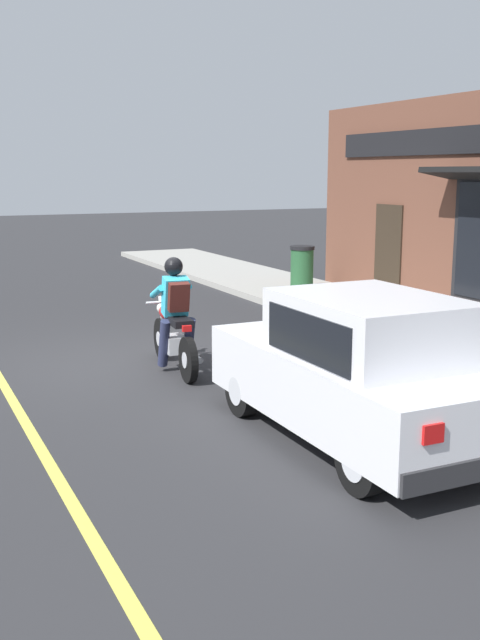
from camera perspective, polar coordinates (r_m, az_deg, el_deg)
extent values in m
plane|color=#2B2B2D|center=(11.19, -8.71, -3.28)|extent=(80.00, 80.00, 0.00)
cube|color=#9E9B93|center=(16.05, 6.71, 1.44)|extent=(2.60, 22.00, 0.14)
cube|color=#2D2319|center=(16.37, 11.20, 4.95)|extent=(0.04, 0.90, 2.10)
cylinder|color=black|center=(11.33, -5.98, -1.41)|extent=(0.15, 0.63, 0.62)
cylinder|color=silver|center=(11.33, -5.98, -1.41)|extent=(0.14, 0.23, 0.22)
cylinder|color=black|center=(10.02, -3.96, -3.06)|extent=(0.15, 0.63, 0.62)
cylinder|color=silver|center=(10.02, -3.96, -3.06)|extent=(0.14, 0.23, 0.22)
cube|color=silver|center=(10.61, -4.96, -1.82)|extent=(0.31, 0.42, 0.24)
ellipsoid|color=#B21919|center=(10.76, -5.36, 0.59)|extent=(0.34, 0.54, 0.24)
cube|color=black|center=(10.31, -4.65, -0.09)|extent=(0.31, 0.58, 0.10)
cylinder|color=silver|center=(11.17, -5.88, 0.06)|extent=(0.10, 0.33, 0.68)
cylinder|color=silver|center=(11.01, -5.75, 1.38)|extent=(0.56, 0.09, 0.04)
sphere|color=silver|center=(11.19, -5.96, 0.91)|extent=(0.16, 0.16, 0.16)
cylinder|color=silver|center=(10.30, -3.50, -2.77)|extent=(0.13, 0.55, 0.08)
cube|color=red|center=(9.97, -4.07, -0.65)|extent=(0.12, 0.07, 0.08)
cylinder|color=#282D4C|center=(10.49, -5.81, -1.77)|extent=(0.17, 0.36, 0.71)
cylinder|color=#282D4C|center=(10.58, -3.93, -1.62)|extent=(0.17, 0.36, 0.71)
cube|color=#33B2D1|center=(10.43, -4.95, 1.81)|extent=(0.37, 0.36, 0.57)
cylinder|color=#33B2D1|center=(10.60, -6.35, 2.16)|extent=(0.13, 0.53, 0.26)
cylinder|color=#33B2D1|center=(10.70, -4.27, 2.29)|extent=(0.13, 0.53, 0.26)
sphere|color=black|center=(10.43, -5.08, 4.09)|extent=(0.26, 0.26, 0.26)
cube|color=#4C1E19|center=(10.27, -4.72, 1.79)|extent=(0.30, 0.26, 0.42)
cylinder|color=black|center=(8.67, 0.18, -5.38)|extent=(0.18, 0.60, 0.60)
cylinder|color=silver|center=(8.67, 0.18, -5.38)|extent=(0.20, 0.33, 0.33)
cylinder|color=black|center=(9.35, 8.18, -4.25)|extent=(0.18, 0.60, 0.60)
cylinder|color=silver|center=(9.35, 8.18, -4.25)|extent=(0.20, 0.33, 0.33)
cylinder|color=black|center=(6.70, 9.22, -10.62)|extent=(0.18, 0.60, 0.60)
cylinder|color=silver|center=(6.70, 9.22, -10.62)|extent=(0.20, 0.33, 0.33)
cube|color=silver|center=(7.93, 8.68, -4.85)|extent=(1.64, 3.70, 0.70)
cube|color=silver|center=(7.58, 9.87, -0.65)|extent=(1.44, 1.90, 0.66)
cube|color=black|center=(8.30, 6.41, 0.12)|extent=(1.33, 0.35, 0.51)
cube|color=black|center=(7.19, 5.13, -1.32)|extent=(0.03, 1.52, 0.46)
cube|color=black|center=(8.01, 14.11, -0.32)|extent=(0.03, 1.52, 0.46)
cube|color=silver|center=(9.22, -0.40, -1.66)|extent=(0.24, 0.04, 0.14)
cube|color=red|center=(6.18, 14.49, -8.39)|extent=(0.20, 0.04, 0.16)
cube|color=silver|center=(9.69, 5.06, -1.08)|extent=(0.24, 0.04, 0.14)
cube|color=#28282B|center=(9.51, 2.46, -3.58)|extent=(1.61, 0.12, 0.20)
cube|color=#28282B|center=(6.66, 17.58, -10.71)|extent=(1.61, 0.12, 0.20)
cylinder|color=#23512D|center=(17.21, 4.74, 3.88)|extent=(0.52, 0.52, 0.90)
cylinder|color=black|center=(17.15, 4.77, 5.50)|extent=(0.56, 0.56, 0.08)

